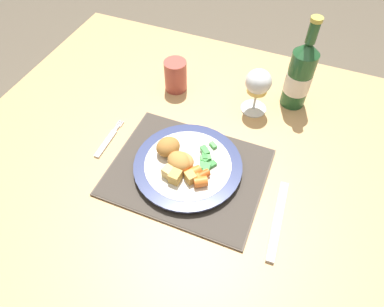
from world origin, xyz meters
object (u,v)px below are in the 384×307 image
(dining_table, at_px, (199,174))
(table_knife, at_px, (276,227))
(drinking_cup, at_px, (176,75))
(fork, at_px, (108,141))
(dinner_plate, at_px, (188,166))
(bottle, at_px, (300,75))
(wine_glass, at_px, (258,84))

(dining_table, height_order, table_knife, table_knife)
(drinking_cup, bearing_deg, fork, -106.94)
(dining_table, xyz_separation_m, dinner_plate, (-0.01, -0.06, 0.10))
(fork, xyz_separation_m, table_knife, (0.47, -0.08, 0.00))
(bottle, bearing_deg, dining_table, -122.47)
(fork, height_order, wine_glass, wine_glass)
(dining_table, distance_m, wine_glass, 0.29)
(table_knife, bearing_deg, wine_glass, 113.38)
(wine_glass, bearing_deg, fork, -140.72)
(table_knife, xyz_separation_m, drinking_cup, (-0.39, 0.34, 0.05))
(bottle, bearing_deg, fork, -141.45)
(bottle, bearing_deg, dinner_plate, -118.87)
(dining_table, distance_m, fork, 0.26)
(dining_table, relative_size, table_knife, 6.03)
(table_knife, xyz_separation_m, wine_glass, (-0.15, 0.34, 0.09))
(bottle, bearing_deg, wine_glass, -144.04)
(dining_table, distance_m, dinner_plate, 0.12)
(fork, distance_m, wine_glass, 0.42)
(dining_table, distance_m, bottle, 0.38)
(dinner_plate, bearing_deg, table_knife, -16.59)
(dinner_plate, height_order, table_knife, dinner_plate)
(fork, height_order, bottle, bottle)
(fork, bearing_deg, dining_table, 12.29)
(wine_glass, relative_size, drinking_cup, 1.42)
(dinner_plate, distance_m, fork, 0.23)
(dining_table, bearing_deg, drinking_cup, 126.79)
(table_knife, height_order, wine_glass, wine_glass)
(fork, bearing_deg, table_knife, -9.29)
(fork, bearing_deg, drinking_cup, 73.06)
(wine_glass, bearing_deg, dining_table, -111.42)
(dining_table, height_order, fork, fork)
(table_knife, distance_m, wine_glass, 0.38)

